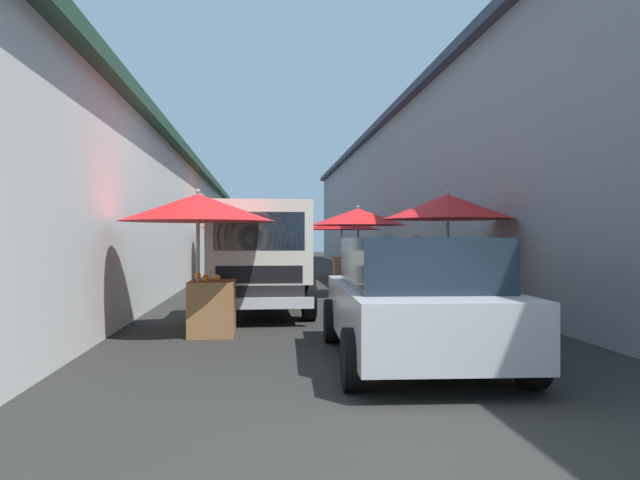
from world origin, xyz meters
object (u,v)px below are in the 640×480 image
fruit_stall_far_right (200,225)px  vendor_by_crates (415,266)px  parked_scooter (228,272)px  fruit_stall_mid_lane (358,226)px  delivery_truck (258,260)px  fruit_stall_near_right (342,230)px  hatchback_car (414,299)px  fruit_stall_far_left (446,222)px  fruit_stall_near_left (237,227)px  vendor_in_shade (217,261)px

fruit_stall_far_right → vendor_by_crates: fruit_stall_far_right is taller
parked_scooter → fruit_stall_mid_lane: bearing=-134.3°
delivery_truck → fruit_stall_near_right: bearing=-15.9°
fruit_stall_near_right → hatchback_car: (-14.42, 1.04, -0.99)m
fruit_stall_far_left → hatchback_car: (-3.89, 1.57, -1.00)m
fruit_stall_mid_lane → fruit_stall_far_right: 6.62m
fruit_stall_near_left → delivery_truck: 8.56m
fruit_stall_near_left → fruit_stall_mid_lane: fruit_stall_near_left is taller
fruit_stall_far_right → vendor_in_shade: bearing=1.9°
vendor_by_crates → vendor_in_shade: (2.71, 4.24, 0.01)m
fruit_stall_mid_lane → parked_scooter: size_ratio=1.44×
fruit_stall_near_left → vendor_by_crates: bearing=-152.2°
fruit_stall_near_left → fruit_stall_near_right: (1.58, -3.63, -0.06)m
fruit_stall_near_right → hatchback_car: fruit_stall_near_right is taller
fruit_stall_near_left → hatchback_car: fruit_stall_near_left is taller
hatchback_car → vendor_by_crates: (5.31, -1.37, 0.13)m
fruit_stall_far_left → fruit_stall_far_right: size_ratio=1.03×
fruit_stall_near_left → vendor_in_shade: size_ratio=1.63×
vendor_in_shade → hatchback_car: bearing=-160.3°
delivery_truck → vendor_in_shade: (3.68, 1.03, -0.16)m
hatchback_car → vendor_by_crates: size_ratio=2.61×
parked_scooter → hatchback_car: bearing=-166.1°
fruit_stall_near_right → vendor_by_crates: 9.16m
fruit_stall_far_left → parked_scooter: bearing=30.7°
fruit_stall_near_right → fruit_stall_far_right: (-12.24, 3.71, -0.09)m
fruit_stall_far_left → fruit_stall_near_right: bearing=2.9°
fruit_stall_mid_lane → parked_scooter: (3.30, 3.38, -1.30)m
vendor_by_crates → fruit_stall_far_left: bearing=-171.9°
fruit_stall_near_right → fruit_stall_far_right: bearing=163.1°
fruit_stall_far_right → delivery_truck: fruit_stall_far_right is taller
fruit_stall_mid_lane → hatchback_car: (-7.93, 0.59, -1.01)m
fruit_stall_near_right → vendor_in_shade: bearing=148.6°
fruit_stall_near_left → hatchback_car: size_ratio=0.63×
fruit_stall_near_right → fruit_stall_mid_lane: fruit_stall_mid_lane is taller
fruit_stall_far_left → delivery_truck: 3.51m
fruit_stall_near_left → fruit_stall_mid_lane: size_ratio=1.05×
hatchback_car → vendor_in_shade: bearing=19.7°
fruit_stall_mid_lane → fruit_stall_near_left: bearing=33.1°
delivery_truck → vendor_in_shade: 3.83m
fruit_stall_far_left → fruit_stall_near_right: size_ratio=0.85×
vendor_by_crates → fruit_stall_mid_lane: bearing=16.4°
fruit_stall_near_right → fruit_stall_far_right: 12.79m
fruit_stall_near_left → parked_scooter: (-1.60, 0.19, -1.34)m
fruit_stall_far_right → parked_scooter: (9.05, 0.11, -1.18)m
fruit_stall_near_right → delivery_truck: (-10.08, 2.88, -0.69)m
fruit_stall_far_right → parked_scooter: 9.13m
fruit_stall_near_left → vendor_in_shade: fruit_stall_near_left is taller
fruit_stall_near_right → delivery_truck: 10.50m
fruit_stall_far_left → fruit_stall_near_right: 10.55m
fruit_stall_far_left → vendor_in_shade: bearing=47.1°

